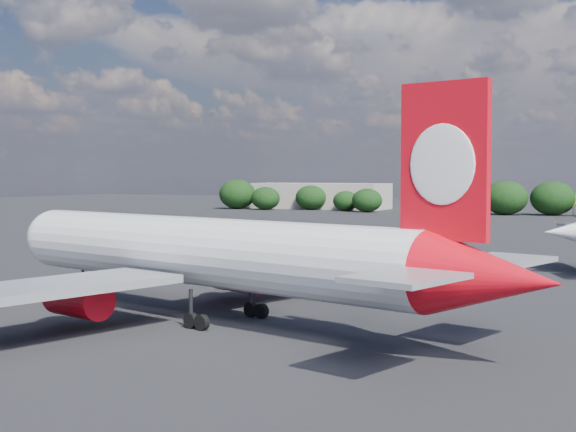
% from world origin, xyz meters
% --- Properties ---
extents(ground, '(500.00, 500.00, 0.00)m').
position_xyz_m(ground, '(0.00, 60.00, 0.00)').
color(ground, black).
rests_on(ground, ground).
extents(qantas_airliner, '(49.21, 47.10, 16.20)m').
position_xyz_m(qantas_airliner, '(9.83, 12.91, 4.93)').
color(qantas_airliner, white).
rests_on(qantas_airliner, ground).
extents(terminal_building, '(42.00, 16.00, 8.00)m').
position_xyz_m(terminal_building, '(-65.00, 192.00, 4.00)').
color(terminal_building, gray).
rests_on(terminal_building, ground).
extents(highway_sign, '(6.00, 0.30, 4.50)m').
position_xyz_m(highway_sign, '(-18.00, 176.00, 3.13)').
color(highway_sign, '#156B2C').
rests_on(highway_sign, ground).
extents(billboard_yellow, '(5.00, 0.30, 5.50)m').
position_xyz_m(billboard_yellow, '(12.00, 182.00, 3.87)').
color(billboard_yellow, yellow).
rests_on(billboard_yellow, ground).
extents(horizon_treeline, '(200.38, 15.15, 9.29)m').
position_xyz_m(horizon_treeline, '(7.89, 179.73, 4.04)').
color(horizon_treeline, black).
rests_on(horizon_treeline, ground).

